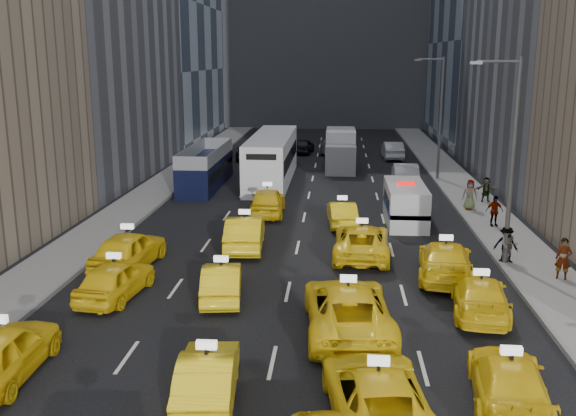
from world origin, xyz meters
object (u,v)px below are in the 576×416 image
(box_truck, at_px, (341,150))
(pedestrian_0, at_px, (563,259))
(nypd_van, at_px, (405,204))
(city_bus, at_px, (272,158))
(double_decker, at_px, (206,167))

(box_truck, height_order, pedestrian_0, box_truck)
(nypd_van, distance_m, pedestrian_0, 10.76)
(city_bus, bearing_deg, double_decker, -152.24)
(pedestrian_0, bearing_deg, city_bus, 146.32)
(double_decker, bearing_deg, box_truck, 47.48)
(nypd_van, xyz_separation_m, box_truck, (-3.55, 17.18, 0.50))
(nypd_van, relative_size, box_truck, 0.77)
(box_truck, relative_size, pedestrian_0, 4.16)
(nypd_van, height_order, city_bus, city_bus)
(double_decker, distance_m, pedestrian_0, 26.15)
(nypd_van, xyz_separation_m, double_decker, (-13.04, 9.22, 0.35))
(city_bus, xyz_separation_m, pedestrian_0, (14.03, -20.82, -0.69))
(box_truck, bearing_deg, nypd_van, -85.79)
(city_bus, distance_m, box_truck, 7.57)
(double_decker, height_order, city_bus, city_bus)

